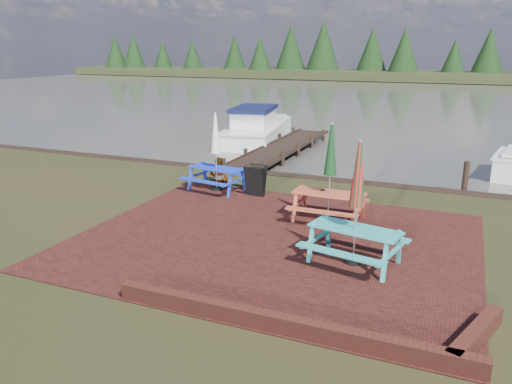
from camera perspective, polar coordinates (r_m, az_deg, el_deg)
The scene contains 12 objects.
ground at distance 10.84m, azimuth 0.22°, elevation -7.41°, with size 120.00×120.00×0.00m, color black.
paving at distance 11.69m, azimuth 2.11°, elevation -5.55°, with size 9.00×7.50×0.02m, color #341510.
brick_wall at distance 8.12m, azimuth 7.91°, elevation -15.03°, with size 6.21×1.79×0.30m.
water at distance 46.53m, azimuth 18.34°, elevation 10.02°, with size 120.00×60.00×0.02m, color #413F38.
far_treeline at distance 75.27m, azimuth 20.63°, elevation 14.37°, with size 120.00×10.00×8.10m.
picnic_table_teal at distance 10.38m, azimuth 11.31°, elevation -3.44°, with size 2.16×2.00×2.58m.
picnic_table_red at distance 12.86m, azimuth 8.38°, elevation 0.45°, with size 1.83×1.63×2.53m.
picnic_table_blue at distance 15.58m, azimuth -4.56°, elevation 3.22°, with size 1.99×1.83×2.45m.
chalkboard at distance 15.02m, azimuth -0.06°, elevation 1.32°, with size 0.60×0.59×0.93m.
jetty at distance 22.12m, azimuth 3.12°, elevation 5.15°, with size 1.76×9.08×1.00m.
boat_jetty at distance 25.15m, azimuth 0.09°, elevation 7.14°, with size 3.39×7.03×1.95m.
person at distance 16.57m, azimuth -4.29°, elevation 3.96°, with size 0.61×0.40×1.68m, color gray.
Camera 1 is at (3.82, -9.17, 4.33)m, focal length 35.00 mm.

